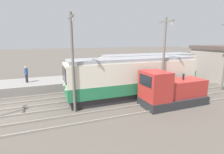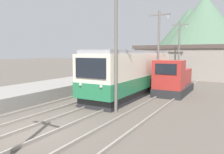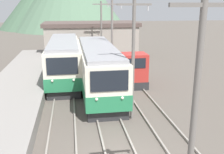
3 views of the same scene
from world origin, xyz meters
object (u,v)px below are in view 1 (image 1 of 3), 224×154
object	(u,v)px
commuter_train_left	(149,72)
person_on_platform	(26,74)
shunting_locomotive	(171,91)
catenary_mast_mid	(73,60)
catenary_mast_far	(164,56)
commuter_train_center	(133,79)

from	to	relation	value
commuter_train_left	person_on_platform	size ratio (longest dim) A/B	6.52
shunting_locomotive	catenary_mast_mid	xyz separation A→B (m)	(-1.49, -7.78, 2.78)
catenary_mast_mid	catenary_mast_far	size ratio (longest dim) A/B	1.00
commuter_train_center	catenary_mast_far	xyz separation A→B (m)	(1.51, 2.26, 2.22)
catenary_mast_far	person_on_platform	world-z (taller)	catenary_mast_far
shunting_locomotive	person_on_platform	xyz separation A→B (m)	(-9.27, -11.61, 0.64)
catenary_mast_mid	person_on_platform	distance (m)	8.92
commuter_train_center	catenary_mast_far	world-z (taller)	catenary_mast_far
catenary_mast_mid	commuter_train_left	bearing A→B (deg)	114.49
commuter_train_center	shunting_locomotive	size ratio (longest dim) A/B	2.21
catenary_mast_mid	shunting_locomotive	bearing A→B (deg)	79.14
person_on_platform	commuter_train_center	bearing A→B (deg)	56.82
commuter_train_left	shunting_locomotive	distance (m)	6.06
commuter_train_left	catenary_mast_mid	xyz separation A→B (m)	(4.31, -9.45, 2.21)
shunting_locomotive	commuter_train_center	bearing A→B (deg)	-145.97
shunting_locomotive	commuter_train_left	bearing A→B (deg)	163.88
commuter_train_left	catenary_mast_mid	size ratio (longest dim) A/B	1.57
commuter_train_left	catenary_mast_far	world-z (taller)	catenary_mast_far
commuter_train_left	catenary_mast_far	size ratio (longest dim) A/B	1.57
commuter_train_center	person_on_platform	distance (m)	11.45
shunting_locomotive	person_on_platform	size ratio (longest dim) A/B	3.24
person_on_platform	commuter_train_left	bearing A→B (deg)	75.38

